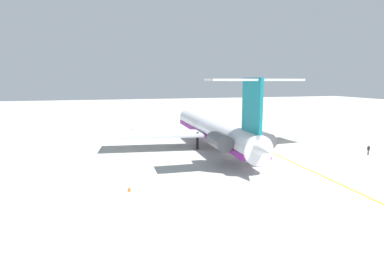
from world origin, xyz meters
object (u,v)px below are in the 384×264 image
(safety_cone_nose, at_px, (129,189))
(safety_cone_wingtip, at_px, (132,129))
(ground_crew_near_nose, at_px, (369,149))
(main_jetliner, at_px, (215,130))
(safety_cone_tail, at_px, (262,125))
(ground_crew_near_tail, at_px, (284,126))

(safety_cone_nose, xyz_separation_m, safety_cone_wingtip, (44.39, -4.27, 0.00))
(ground_crew_near_nose, distance_m, safety_cone_wingtip, 52.01)
(main_jetliner, bearing_deg, safety_cone_tail, -42.61)
(main_jetliner, xyz_separation_m, safety_cone_wingtip, (25.30, 12.86, -3.21))
(main_jetliner, height_order, safety_cone_wingtip, main_jetliner)
(ground_crew_near_nose, distance_m, safety_cone_tail, 35.49)
(safety_cone_wingtip, bearing_deg, main_jetliner, -153.06)
(ground_crew_near_tail, bearing_deg, ground_crew_near_nose, 37.47)
(safety_cone_tail, bearing_deg, safety_cone_wingtip, 86.37)
(ground_crew_near_nose, xyz_separation_m, safety_cone_tail, (35.47, 0.78, -0.84))
(ground_crew_near_nose, height_order, safety_cone_nose, ground_crew_near_nose)
(ground_crew_near_tail, relative_size, safety_cone_tail, 3.20)
(main_jetliner, height_order, safety_cone_nose, main_jetliner)
(safety_cone_wingtip, bearing_deg, ground_crew_near_nose, -136.46)
(safety_cone_wingtip, bearing_deg, safety_cone_tail, -93.63)
(ground_crew_near_nose, height_order, ground_crew_near_tail, ground_crew_near_tail)
(ground_crew_near_nose, relative_size, safety_cone_wingtip, 3.19)
(safety_cone_nose, height_order, safety_cone_tail, same)
(main_jetliner, relative_size, ground_crew_near_nose, 25.03)
(main_jetliner, height_order, ground_crew_near_nose, main_jetliner)
(ground_crew_near_nose, height_order, safety_cone_wingtip, ground_crew_near_nose)
(safety_cone_wingtip, bearing_deg, ground_crew_near_tail, -106.84)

